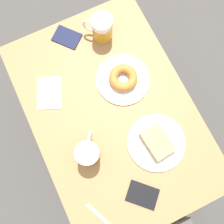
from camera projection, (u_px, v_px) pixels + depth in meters
ground_plane at (112, 134)px, 1.82m from camera, size 8.00×8.00×0.00m
table at (112, 116)px, 1.18m from camera, size 0.71×1.04×0.73m
plate_with_cake at (157, 142)px, 1.07m from camera, size 0.25×0.25×0.04m
plate_with_donut at (123, 79)px, 1.13m from camera, size 0.25×0.25×0.05m
beer_mug_left at (102, 28)px, 1.13m from camera, size 0.12×0.11×0.13m
beer_mug_center at (88, 153)px, 1.01m from camera, size 0.10×0.13×0.13m
napkin_folded at (49, 93)px, 1.13m from camera, size 0.16×0.18×0.00m
fork at (103, 219)px, 1.02m from camera, size 0.08×0.16×0.00m
passport_near_edge at (142, 195)px, 1.04m from camera, size 0.15×0.15×0.01m
passport_far_edge at (67, 37)px, 1.19m from camera, size 0.15×0.15×0.01m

